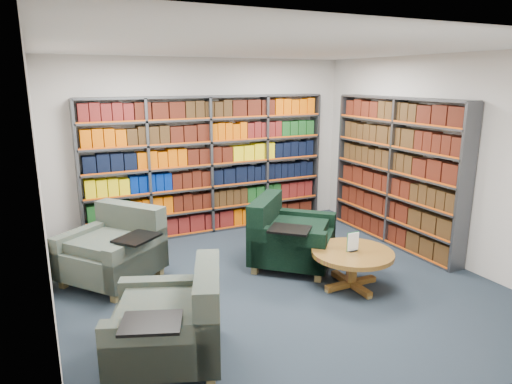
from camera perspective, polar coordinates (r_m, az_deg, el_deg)
name	(u,v)px	position (r m, az deg, el deg)	size (l,w,h in m)	color
room_shell	(279,174)	(5.29, 2.83, 2.26)	(5.02, 5.02, 2.82)	#1A212F
bookshelf_back	(209,166)	(7.45, -5.85, 3.28)	(4.00, 0.28, 2.20)	#47494F
bookshelf_right	(396,173)	(7.19, 17.06, 2.34)	(0.28, 2.50, 2.20)	#47494F
chair_teal_left	(117,251)	(6.04, -17.00, -7.06)	(1.40, 1.41, 0.91)	#032434
chair_green_right	(286,239)	(6.21, 3.76, -5.83)	(1.43, 1.43, 0.92)	black
chair_teal_front	(177,325)	(4.28, -9.86, -16.02)	(1.23, 1.28, 0.87)	#032434
coffee_table	(352,258)	(5.67, 11.94, -8.13)	(0.98, 0.98, 0.69)	brown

